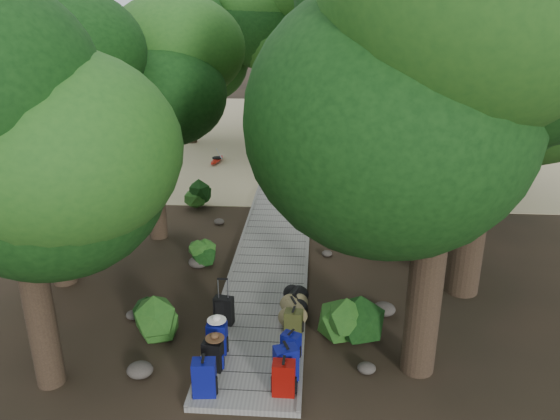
# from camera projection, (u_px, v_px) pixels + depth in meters

# --- Properties ---
(ground) EXTENTS (120.00, 120.00, 0.00)m
(ground) POSITION_uv_depth(u_px,v_px,m) (268.00, 277.00, 13.92)
(ground) COLOR #322419
(ground) RESTS_ON ground
(sand_beach) EXTENTS (40.00, 22.00, 0.02)m
(sand_beach) POSITION_uv_depth(u_px,v_px,m) (295.00, 134.00, 28.82)
(sand_beach) COLOR tan
(sand_beach) RESTS_ON ground
(boardwalk) EXTENTS (2.00, 12.00, 0.12)m
(boardwalk) POSITION_uv_depth(u_px,v_px,m) (272.00, 258.00, 14.83)
(boardwalk) COLOR gray
(boardwalk) RESTS_ON ground
(backpack_left_a) EXTENTS (0.43, 0.32, 0.76)m
(backpack_left_a) POSITION_uv_depth(u_px,v_px,m) (204.00, 376.00, 9.47)
(backpack_left_a) COLOR #090C72
(backpack_left_a) RESTS_ON boardwalk
(backpack_left_b) EXTENTS (0.39, 0.31, 0.66)m
(backpack_left_b) POSITION_uv_depth(u_px,v_px,m) (213.00, 354.00, 10.14)
(backpack_left_b) COLOR black
(backpack_left_b) RESTS_ON boardwalk
(backpack_left_c) EXTENTS (0.39, 0.28, 0.71)m
(backpack_left_c) POSITION_uv_depth(u_px,v_px,m) (217.00, 336.00, 10.64)
(backpack_left_c) COLOR #090C72
(backpack_left_c) RESTS_ON boardwalk
(backpack_right_a) EXTENTS (0.40, 0.29, 0.71)m
(backpack_right_a) POSITION_uv_depth(u_px,v_px,m) (284.00, 376.00, 9.50)
(backpack_right_a) COLOR #860607
(backpack_right_a) RESTS_ON boardwalk
(backpack_right_b) EXTENTS (0.50, 0.42, 0.76)m
(backpack_right_b) POSITION_uv_depth(u_px,v_px,m) (286.00, 362.00, 9.83)
(backpack_right_b) COLOR #090C72
(backpack_right_b) RESTS_ON boardwalk
(backpack_right_c) EXTENTS (0.42, 0.37, 0.59)m
(backpack_right_c) POSITION_uv_depth(u_px,v_px,m) (291.00, 345.00, 10.47)
(backpack_right_c) COLOR #090C72
(backpack_right_c) RESTS_ON boardwalk
(backpack_right_d) EXTENTS (0.40, 0.31, 0.56)m
(backpack_right_d) POSITION_uv_depth(u_px,v_px,m) (294.00, 321.00, 11.29)
(backpack_right_d) COLOR #404218
(backpack_right_d) RESTS_ON boardwalk
(duffel_right_khaki) EXTENTS (0.63, 0.76, 0.43)m
(duffel_right_khaki) POSITION_uv_depth(u_px,v_px,m) (293.00, 310.00, 11.81)
(duffel_right_khaki) COLOR olive
(duffel_right_khaki) RESTS_ON boardwalk
(duffel_right_black) EXTENTS (0.59, 0.76, 0.42)m
(duffel_right_black) POSITION_uv_depth(u_px,v_px,m) (295.00, 301.00, 12.18)
(duffel_right_black) COLOR black
(duffel_right_black) RESTS_ON boardwalk
(suitcase_on_boardwalk) EXTENTS (0.44, 0.29, 0.63)m
(suitcase_on_boardwalk) POSITION_uv_depth(u_px,v_px,m) (224.00, 310.00, 11.60)
(suitcase_on_boardwalk) COLOR black
(suitcase_on_boardwalk) RESTS_ON boardwalk
(lone_suitcase_on_sand) EXTENTS (0.47, 0.29, 0.70)m
(lone_suitcase_on_sand) POSITION_uv_depth(u_px,v_px,m) (296.00, 171.00, 21.36)
(lone_suitcase_on_sand) COLOR black
(lone_suitcase_on_sand) RESTS_ON sand_beach
(hat_brown) EXTENTS (0.36, 0.36, 0.11)m
(hat_brown) POSITION_uv_depth(u_px,v_px,m) (215.00, 336.00, 10.02)
(hat_brown) COLOR #51351E
(hat_brown) RESTS_ON backpack_left_b
(hat_white) EXTENTS (0.37, 0.37, 0.12)m
(hat_white) POSITION_uv_depth(u_px,v_px,m) (217.00, 317.00, 10.49)
(hat_white) COLOR silver
(hat_white) RESTS_ON backpack_left_c
(kayak) EXTENTS (1.02, 3.02, 0.30)m
(kayak) POSITION_uv_depth(u_px,v_px,m) (217.00, 159.00, 23.73)
(kayak) COLOR #A5190E
(kayak) RESTS_ON sand_beach
(sun_lounger) EXTENTS (1.42, 2.14, 0.66)m
(sun_lounger) POSITION_uv_depth(u_px,v_px,m) (378.00, 158.00, 23.24)
(sun_lounger) COLOR silver
(sun_lounger) RESTS_ON sand_beach
(tree_right_a) EXTENTS (5.40, 5.40, 8.99)m
(tree_right_a) POSITION_uv_depth(u_px,v_px,m) (441.00, 139.00, 8.85)
(tree_right_a) COLOR black
(tree_right_a) RESTS_ON ground
(tree_right_b) EXTENTS (6.32, 6.32, 11.28)m
(tree_right_b) POSITION_uv_depth(u_px,v_px,m) (493.00, 50.00, 11.26)
(tree_right_b) COLOR black
(tree_right_b) RESTS_ON ground
(tree_right_c) EXTENTS (5.00, 5.00, 8.65)m
(tree_right_c) POSITION_uv_depth(u_px,v_px,m) (435.00, 97.00, 13.70)
(tree_right_c) COLOR black
(tree_right_c) RESTS_ON ground
(tree_right_d) EXTENTS (6.46, 6.46, 11.84)m
(tree_right_d) POSITION_uv_depth(u_px,v_px,m) (485.00, 27.00, 15.13)
(tree_right_d) COLOR black
(tree_right_d) RESTS_ON ground
(tree_right_e) EXTENTS (5.02, 5.02, 9.04)m
(tree_right_e) POSITION_uv_depth(u_px,v_px,m) (424.00, 69.00, 17.89)
(tree_right_e) COLOR black
(tree_right_e) RESTS_ON ground
(tree_right_f) EXTENTS (6.10, 6.10, 10.90)m
(tree_right_f) POSITION_uv_depth(u_px,v_px,m) (467.00, 33.00, 20.84)
(tree_right_f) COLOR black
(tree_right_f) RESTS_ON ground
(tree_left_a) EXTENTS (4.33, 4.33, 7.22)m
(tree_left_a) POSITION_uv_depth(u_px,v_px,m) (19.00, 198.00, 8.80)
(tree_left_a) COLOR black
(tree_left_a) RESTS_ON ground
(tree_left_b) EXTENTS (4.72, 4.72, 8.50)m
(tree_left_b) POSITION_uv_depth(u_px,v_px,m) (39.00, 113.00, 12.18)
(tree_left_b) COLOR black
(tree_left_b) RESTS_ON ground
(tree_left_c) EXTENTS (4.21, 4.21, 7.32)m
(tree_left_c) POSITION_uv_depth(u_px,v_px,m) (149.00, 115.00, 15.01)
(tree_left_c) COLOR black
(tree_left_c) RESTS_ON ground
(tree_back_a) EXTENTS (5.38, 5.38, 9.31)m
(tree_back_a) POSITION_uv_depth(u_px,v_px,m) (276.00, 43.00, 26.87)
(tree_back_a) COLOR black
(tree_back_a) RESTS_ON ground
(tree_back_b) EXTENTS (5.44, 5.44, 9.71)m
(tree_back_b) POSITION_uv_depth(u_px,v_px,m) (323.00, 39.00, 26.77)
(tree_back_b) COLOR black
(tree_back_b) RESTS_ON ground
(tree_back_c) EXTENTS (4.51, 4.51, 8.12)m
(tree_back_c) POSITION_uv_depth(u_px,v_px,m) (402.00, 57.00, 26.46)
(tree_back_c) COLOR black
(tree_back_c) RESTS_ON ground
(tree_back_d) EXTENTS (4.44, 4.44, 7.40)m
(tree_back_d) POSITION_uv_depth(u_px,v_px,m) (188.00, 66.00, 25.87)
(tree_back_d) COLOR black
(tree_back_d) RESTS_ON ground
(palm_right_a) EXTENTS (4.17, 4.17, 7.11)m
(palm_right_a) POSITION_uv_depth(u_px,v_px,m) (388.00, 103.00, 17.47)
(palm_right_a) COLOR #154312
(palm_right_a) RESTS_ON ground
(palm_right_b) EXTENTS (4.49, 4.49, 8.67)m
(palm_right_b) POSITION_uv_depth(u_px,v_px,m) (419.00, 61.00, 22.09)
(palm_right_b) COLOR #154312
(palm_right_b) RESTS_ON ground
(palm_right_c) EXTENTS (3.96, 3.96, 6.29)m
(palm_right_c) POSITION_uv_depth(u_px,v_px,m) (352.00, 85.00, 23.93)
(palm_right_c) COLOR #154312
(palm_right_c) RESTS_ON ground
(palm_left_a) EXTENTS (3.99, 3.99, 6.35)m
(palm_left_a) POSITION_uv_depth(u_px,v_px,m) (150.00, 102.00, 19.68)
(palm_left_a) COLOR #154312
(palm_left_a) RESTS_ON ground
(rock_left_a) EXTENTS (0.50, 0.45, 0.27)m
(rock_left_a) POSITION_uv_depth(u_px,v_px,m) (140.00, 370.00, 10.20)
(rock_left_a) COLOR #4C473F
(rock_left_a) RESTS_ON ground
(rock_left_b) EXTENTS (0.34, 0.31, 0.19)m
(rock_left_b) POSITION_uv_depth(u_px,v_px,m) (134.00, 315.00, 12.07)
(rock_left_b) COLOR #4C473F
(rock_left_b) RESTS_ON ground
(rock_left_c) EXTENTS (0.52, 0.47, 0.29)m
(rock_left_c) POSITION_uv_depth(u_px,v_px,m) (198.00, 262.00, 14.40)
(rock_left_c) COLOR #4C473F
(rock_left_c) RESTS_ON ground
(rock_left_d) EXTENTS (0.33, 0.29, 0.18)m
(rock_left_d) POSITION_uv_depth(u_px,v_px,m) (219.00, 221.00, 17.21)
(rock_left_d) COLOR #4C473F
(rock_left_d) RESTS_ON ground
(rock_right_a) EXTENTS (0.35, 0.32, 0.19)m
(rock_right_a) POSITION_uv_depth(u_px,v_px,m) (367.00, 368.00, 10.31)
(rock_right_a) COLOR #4C473F
(rock_right_a) RESTS_ON ground
(rock_right_b) EXTENTS (0.52, 0.47, 0.28)m
(rock_right_b) POSITION_uv_depth(u_px,v_px,m) (384.00, 309.00, 12.20)
(rock_right_b) COLOR #4C473F
(rock_right_b) RESTS_ON ground
(rock_right_c) EXTENTS (0.29, 0.26, 0.16)m
(rock_right_c) POSITION_uv_depth(u_px,v_px,m) (327.00, 253.00, 15.05)
(rock_right_c) COLOR #4C473F
(rock_right_c) RESTS_ON ground
(rock_right_d) EXTENTS (0.55, 0.50, 0.30)m
(rock_right_d) POSITION_uv_depth(u_px,v_px,m) (354.00, 211.00, 17.87)
(rock_right_d) COLOR #4C473F
(rock_right_d) RESTS_ON ground
(shrub_left_a) EXTENTS (0.98, 0.98, 0.88)m
(shrub_left_a) POSITION_uv_depth(u_px,v_px,m) (151.00, 318.00, 11.32)
(shrub_left_a) COLOR #1F5018
(shrub_left_a) RESTS_ON ground
(shrub_left_b) EXTENTS (0.80, 0.80, 0.72)m
(shrub_left_b) POSITION_uv_depth(u_px,v_px,m) (204.00, 254.00, 14.38)
(shrub_left_b) COLOR #1F5018
(shrub_left_b) RESTS_ON ground
(shrub_left_c) EXTENTS (1.04, 1.04, 0.93)m
(shrub_left_c) POSITION_uv_depth(u_px,v_px,m) (197.00, 196.00, 18.37)
(shrub_left_c) COLOR #1F5018
(shrub_left_c) RESTS_ON ground
(shrub_right_a) EXTENTS (1.14, 1.14, 1.03)m
(shrub_right_a) POSITION_uv_depth(u_px,v_px,m) (351.00, 321.00, 11.06)
(shrub_right_a) COLOR #1F5018
(shrub_right_a) RESTS_ON ground
(shrub_right_b) EXTENTS (1.43, 1.43, 1.28)m
(shrub_right_b) POSITION_uv_depth(u_px,v_px,m) (370.00, 224.00, 15.54)
(shrub_right_b) COLOR #1F5018
(shrub_right_b) RESTS_ON ground
(shrub_right_c) EXTENTS (0.94, 0.94, 0.84)m
(shrub_right_c) POSITION_uv_depth(u_px,v_px,m) (347.00, 196.00, 18.50)
(shrub_right_c) COLOR #1F5018
(shrub_right_c) RESTS_ON ground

